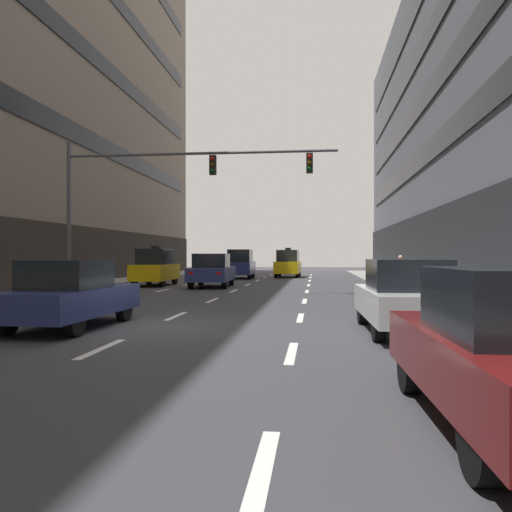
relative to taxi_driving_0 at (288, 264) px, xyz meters
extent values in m
plane|color=#38383D|center=(-1.70, -27.40, -1.02)|extent=(120.00, 120.00, 0.00)
cube|color=silver|center=(-5.09, -25.40, -1.02)|extent=(0.16, 2.00, 0.01)
cube|color=silver|center=(-5.09, -20.40, -1.02)|extent=(0.16, 2.00, 0.01)
cube|color=silver|center=(-5.09, -15.40, -1.02)|extent=(0.16, 2.00, 0.01)
cube|color=silver|center=(-5.09, -10.40, -1.02)|extent=(0.16, 2.00, 0.01)
cube|color=silver|center=(-5.09, -5.40, -1.02)|extent=(0.16, 2.00, 0.01)
cube|color=silver|center=(-5.09, -0.40, -1.02)|extent=(0.16, 2.00, 0.01)
cube|color=silver|center=(-5.09, 4.60, -1.02)|extent=(0.16, 2.00, 0.01)
cube|color=silver|center=(-1.70, -30.40, -1.02)|extent=(0.16, 2.00, 0.01)
cube|color=silver|center=(-1.70, -25.40, -1.02)|extent=(0.16, 2.00, 0.01)
cube|color=silver|center=(-1.70, -20.40, -1.02)|extent=(0.16, 2.00, 0.01)
cube|color=silver|center=(-1.70, -15.40, -1.02)|extent=(0.16, 2.00, 0.01)
cube|color=silver|center=(-1.70, -10.40, -1.02)|extent=(0.16, 2.00, 0.01)
cube|color=silver|center=(-1.70, -5.40, -1.02)|extent=(0.16, 2.00, 0.01)
cube|color=silver|center=(-1.70, -0.40, -1.02)|extent=(0.16, 2.00, 0.01)
cube|color=silver|center=(-1.70, 4.60, -1.02)|extent=(0.16, 2.00, 0.01)
cube|color=silver|center=(1.70, -35.40, -1.02)|extent=(0.16, 2.00, 0.01)
cube|color=silver|center=(1.70, -30.40, -1.02)|extent=(0.16, 2.00, 0.01)
cube|color=silver|center=(1.70, -25.40, -1.02)|extent=(0.16, 2.00, 0.01)
cube|color=silver|center=(1.70, -20.40, -1.02)|extent=(0.16, 2.00, 0.01)
cube|color=silver|center=(1.70, -15.40, -1.02)|extent=(0.16, 2.00, 0.01)
cube|color=silver|center=(1.70, -10.40, -1.02)|extent=(0.16, 2.00, 0.01)
cube|color=silver|center=(1.70, -5.40, -1.02)|extent=(0.16, 2.00, 0.01)
cube|color=silver|center=(1.70, -0.40, -1.02)|extent=(0.16, 2.00, 0.01)
cube|color=silver|center=(1.70, 4.60, -1.02)|extent=(0.16, 2.00, 0.01)
cylinder|color=black|center=(-0.73, 1.32, -0.70)|extent=(0.23, 0.64, 0.63)
cylinder|color=black|center=(0.81, 1.27, -0.70)|extent=(0.23, 0.64, 0.63)
cylinder|color=black|center=(-0.81, -1.27, -0.70)|extent=(0.23, 0.64, 0.63)
cylinder|color=black|center=(0.73, -1.32, -0.70)|extent=(0.23, 0.64, 0.63)
cube|color=yellow|center=(0.00, 0.00, -0.27)|extent=(1.89, 4.28, 0.86)
cube|color=black|center=(0.00, 0.00, 0.59)|extent=(1.61, 2.54, 0.86)
cube|color=white|center=(-0.56, 2.09, -0.12)|extent=(0.19, 0.08, 0.13)
cube|color=red|center=(-0.68, -2.05, -0.12)|extent=(0.19, 0.08, 0.13)
cube|color=white|center=(0.68, 2.05, -0.12)|extent=(0.19, 0.08, 0.13)
cube|color=red|center=(0.56, -2.09, -0.12)|extent=(0.19, 0.08, 0.13)
cube|color=black|center=(0.00, 0.00, 1.11)|extent=(0.43, 0.20, 0.17)
cylinder|color=black|center=(-4.21, -11.12, -0.67)|extent=(0.26, 0.71, 0.70)
cylinder|color=black|center=(-2.52, -11.05, -0.67)|extent=(0.26, 0.71, 0.70)
cylinder|color=black|center=(-4.09, -13.97, -0.67)|extent=(0.26, 0.71, 0.70)
cylinder|color=black|center=(-2.40, -13.90, -0.67)|extent=(0.26, 0.71, 0.70)
cube|color=navy|center=(-3.31, -12.51, -0.33)|extent=(2.14, 4.73, 0.68)
cube|color=black|center=(-3.30, -12.72, 0.36)|extent=(1.78, 2.08, 0.72)
cube|color=white|center=(-4.08, -10.26, -0.21)|extent=(0.21, 0.09, 0.15)
cube|color=red|center=(-3.89, -14.82, -0.21)|extent=(0.21, 0.09, 0.15)
cube|color=white|center=(-2.72, -10.20, -0.21)|extent=(0.21, 0.09, 0.15)
cube|color=red|center=(-2.53, -14.76, -0.21)|extent=(0.21, 0.09, 0.15)
cylinder|color=black|center=(-4.06, -1.29, -0.70)|extent=(0.23, 0.64, 0.64)
cylinder|color=black|center=(-2.51, -1.25, -0.70)|extent=(0.23, 0.64, 0.64)
cylinder|color=black|center=(-4.00, -3.90, -0.70)|extent=(0.23, 0.64, 0.64)
cylinder|color=black|center=(-2.45, -3.86, -0.70)|extent=(0.23, 0.64, 0.64)
cube|color=navy|center=(-3.26, -2.57, -0.26)|extent=(1.88, 4.30, 0.87)
cube|color=black|center=(-3.26, -2.57, 0.61)|extent=(1.61, 2.55, 0.87)
cube|color=white|center=(-3.93, -0.50, -0.11)|extent=(0.20, 0.08, 0.14)
cube|color=red|center=(-3.83, -4.68, -0.11)|extent=(0.20, 0.08, 0.14)
cube|color=white|center=(-2.68, -0.47, -0.11)|extent=(0.20, 0.08, 0.14)
cube|color=red|center=(-2.58, -4.65, -0.11)|extent=(0.20, 0.08, 0.14)
cylinder|color=black|center=(-7.41, -10.40, -0.71)|extent=(0.22, 0.63, 0.62)
cylinder|color=black|center=(-5.91, -10.38, -0.71)|extent=(0.22, 0.63, 0.62)
cylinder|color=black|center=(-7.37, -12.95, -0.71)|extent=(0.22, 0.63, 0.62)
cylinder|color=black|center=(-5.86, -12.92, -0.71)|extent=(0.22, 0.63, 0.62)
cube|color=yellow|center=(-6.64, -11.66, -0.29)|extent=(1.81, 4.18, 0.85)
cube|color=black|center=(-6.64, -11.66, 0.56)|extent=(1.55, 2.48, 0.85)
cube|color=white|center=(-7.28, -9.64, -0.14)|extent=(0.19, 0.08, 0.13)
cube|color=red|center=(-7.21, -13.70, -0.14)|extent=(0.19, 0.08, 0.13)
cube|color=white|center=(-6.07, -9.62, -0.14)|extent=(0.19, 0.08, 0.13)
cube|color=red|center=(-5.99, -13.68, -0.14)|extent=(0.19, 0.08, 0.13)
cube|color=black|center=(-6.64, -11.66, 1.07)|extent=(0.42, 0.20, 0.17)
cylinder|color=black|center=(-4.22, -26.61, -0.71)|extent=(0.23, 0.63, 0.62)
cylinder|color=black|center=(-2.71, -26.65, -0.71)|extent=(0.23, 0.63, 0.62)
cylinder|color=black|center=(-4.29, -29.15, -0.71)|extent=(0.23, 0.63, 0.62)
cylinder|color=black|center=(-2.78, -29.20, -0.71)|extent=(0.23, 0.63, 0.62)
cube|color=navy|center=(-3.50, -27.90, -0.41)|extent=(1.85, 4.20, 0.60)
cube|color=black|center=(-3.50, -28.09, 0.22)|extent=(1.56, 1.84, 0.64)
cube|color=white|center=(-4.05, -25.85, -0.30)|extent=(0.19, 0.08, 0.13)
cube|color=white|center=(-2.83, -25.88, -0.30)|extent=(0.19, 0.08, 0.13)
cube|color=red|center=(-2.95, -29.95, -0.30)|extent=(0.19, 0.08, 0.13)
cylinder|color=black|center=(3.25, -32.79, -0.71)|extent=(0.22, 0.63, 0.62)
cylinder|color=black|center=(3.32, -35.34, -0.71)|extent=(0.22, 0.63, 0.62)
cube|color=white|center=(3.38, -32.03, -0.30)|extent=(0.19, 0.08, 0.13)
cube|color=white|center=(4.59, -32.00, -0.30)|extent=(0.19, 0.08, 0.13)
cylinder|color=black|center=(3.23, -26.48, -0.70)|extent=(0.23, 0.64, 0.63)
cylinder|color=black|center=(4.77, -26.44, -0.70)|extent=(0.23, 0.64, 0.63)
cylinder|color=black|center=(3.31, -29.07, -0.70)|extent=(0.23, 0.64, 0.63)
cylinder|color=black|center=(4.84, -29.03, -0.70)|extent=(0.23, 0.64, 0.63)
cube|color=white|center=(4.04, -27.76, -0.40)|extent=(1.88, 4.27, 0.61)
cube|color=black|center=(4.04, -27.95, 0.24)|extent=(1.59, 1.87, 0.65)
cube|color=white|center=(3.36, -25.70, -0.29)|extent=(0.19, 0.08, 0.13)
cube|color=red|center=(3.48, -29.84, -0.29)|extent=(0.19, 0.08, 0.13)
cube|color=white|center=(4.60, -25.67, -0.29)|extent=(0.19, 0.08, 0.13)
cube|color=red|center=(4.71, -29.81, -0.29)|extent=(0.19, 0.08, 0.13)
cylinder|color=#4C4C51|center=(-8.88, -17.17, 2.41)|extent=(0.18, 0.18, 6.57)
cylinder|color=#4C4C51|center=(-2.93, -17.17, 5.06)|extent=(11.91, 0.12, 0.12)
cube|color=black|center=(-2.33, -17.17, 4.54)|extent=(0.28, 0.24, 0.84)
sphere|color=red|center=(-2.33, -17.31, 4.80)|extent=(0.17, 0.17, 0.17)
sphere|color=#523505|center=(-2.33, -17.31, 4.54)|extent=(0.17, 0.17, 0.17)
sphere|color=#073E10|center=(-2.33, -17.31, 4.28)|extent=(0.17, 0.17, 0.17)
cube|color=black|center=(1.84, -17.17, 4.54)|extent=(0.28, 0.24, 0.84)
sphere|color=red|center=(1.84, -17.31, 4.80)|extent=(0.17, 0.17, 0.17)
sphere|color=#523505|center=(1.84, -17.31, 4.54)|extent=(0.17, 0.17, 0.17)
sphere|color=#073E10|center=(1.84, -17.31, 4.28)|extent=(0.17, 0.17, 0.17)
cylinder|color=black|center=(6.36, -12.65, -0.49)|extent=(0.13, 0.13, 0.78)
cylinder|color=black|center=(6.27, -12.51, -0.49)|extent=(0.13, 0.13, 0.78)
cube|color=maroon|center=(6.31, -12.58, 0.17)|extent=(0.35, 0.39, 0.55)
sphere|color=beige|center=(6.31, -12.58, 0.55)|extent=(0.20, 0.20, 0.20)
cylinder|color=maroon|center=(6.43, -12.77, 0.20)|extent=(0.09, 0.09, 0.50)
cylinder|color=maroon|center=(6.20, -12.39, 0.20)|extent=(0.09, 0.09, 0.50)
camera|label=1|loc=(2.11, -39.30, 0.66)|focal=36.53mm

